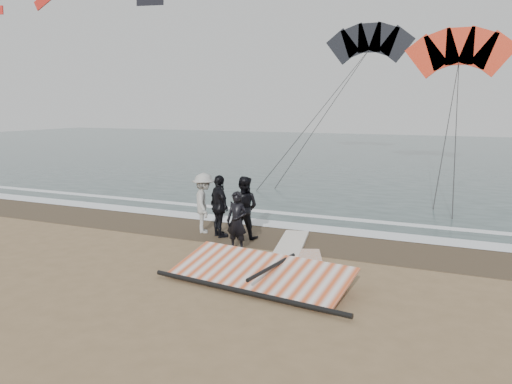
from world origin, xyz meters
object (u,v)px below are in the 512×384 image
at_px(board_white, 309,265).
at_px(board_cream, 292,244).
at_px(man_main, 237,221).
at_px(sail_rig, 259,274).

bearing_deg(board_white, board_cream, 101.50).
xyz_separation_m(man_main, sail_rig, (1.53, -2.00, -0.61)).
distance_m(man_main, board_cream, 1.76).
height_order(board_white, sail_rig, sail_rig).
height_order(board_white, board_cream, board_cream).
height_order(man_main, board_white, man_main).
relative_size(board_white, board_cream, 0.93).
xyz_separation_m(board_cream, sail_rig, (0.34, -3.05, 0.14)).
relative_size(board_cream, sail_rig, 0.57).
distance_m(board_white, board_cream, 1.89).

